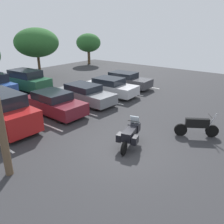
{
  "coord_description": "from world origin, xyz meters",
  "views": [
    {
      "loc": [
        -7.96,
        -5.27,
        5.46
      ],
      "look_at": [
        1.52,
        2.13,
        0.92
      ],
      "focal_mm": 36.74,
      "sensor_mm": 36.0,
      "label": 1
    }
  ],
  "objects": [
    {
      "name": "ground",
      "position": [
        0.0,
        0.0,
        -0.05
      ],
      "size": [
        44.0,
        44.0,
        0.1
      ],
      "primitive_type": "cube",
      "color": "#2D2D30"
    },
    {
      "name": "car_charcoal",
      "position": [
        9.46,
        6.67,
        0.71
      ],
      "size": [
        2.02,
        4.67,
        1.41
      ],
      "color": "#38383D",
      "rests_on": "ground"
    },
    {
      "name": "motorcycle_second",
      "position": [
        3.32,
        -2.08,
        0.57
      ],
      "size": [
        1.31,
        1.97,
        1.32
      ],
      "color": "black",
      "rests_on": "ground"
    },
    {
      "name": "tree_center_right",
      "position": [
        7.26,
        16.89,
        3.76
      ],
      "size": [
        4.68,
        4.68,
        5.31
      ],
      "color": "#4C3823",
      "rests_on": "ground"
    },
    {
      "name": "parking_stripes",
      "position": [
        -2.07,
        6.41,
        0.0
      ],
      "size": [
        26.14,
        5.02,
        0.01
      ],
      "color": "silver",
      "rests_on": "ground"
    },
    {
      "name": "tree_rear",
      "position": [
        17.71,
        19.19,
        3.09
      ],
      "size": [
        3.59,
        3.59,
        4.44
      ],
      "color": "#4C3823",
      "rests_on": "ground"
    },
    {
      "name": "car_red",
      "position": [
        -2.28,
        6.84,
        1.02
      ],
      "size": [
        2.13,
        4.72,
        2.05
      ],
      "color": "maroon",
      "rests_on": "ground"
    },
    {
      "name": "car_far_green",
      "position": [
        3.25,
        13.22,
        0.88
      ],
      "size": [
        2.22,
        4.81,
        1.8
      ],
      "color": "#235638",
      "rests_on": "ground"
    },
    {
      "name": "motorcycle_touring",
      "position": [
        0.32,
        0.08,
        0.63
      ],
      "size": [
        2.11,
        1.11,
        1.34
      ],
      "color": "black",
      "rests_on": "ground"
    },
    {
      "name": "car_maroon",
      "position": [
        0.93,
        6.47,
        0.71
      ],
      "size": [
        2.04,
        4.54,
        1.46
      ],
      "color": "maroon",
      "rests_on": "ground"
    },
    {
      "name": "car_silver",
      "position": [
        6.52,
        6.26,
        0.71
      ],
      "size": [
        2.14,
        4.68,
        1.45
      ],
      "color": "#B7B7BC",
      "rests_on": "ground"
    },
    {
      "name": "car_grey",
      "position": [
        3.8,
        6.44,
        0.7
      ],
      "size": [
        2.07,
        4.81,
        1.39
      ],
      "color": "slate",
      "rests_on": "ground"
    }
  ]
}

